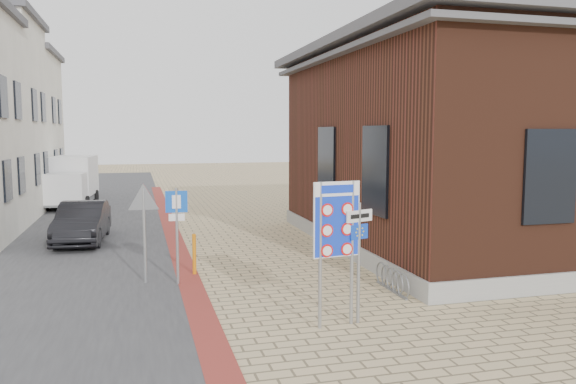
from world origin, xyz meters
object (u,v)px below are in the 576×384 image
parking_sign (177,219)px  bollard (194,254)px  box_truck (72,181)px  sedan (82,222)px  border_sign (336,223)px  essen_sign (359,244)px

parking_sign → bollard: 1.50m
box_truck → bollard: size_ratio=4.55×
sedan → border_sign: size_ratio=1.47×
border_sign → essen_sign: (0.50, 0.07, -0.46)m
parking_sign → sedan: bearing=117.2°
bollard → border_sign: bearing=-64.2°
box_truck → essen_sign: size_ratio=2.08×
border_sign → essen_sign: bearing=0.3°
sedan → border_sign: bearing=-57.9°
box_truck → border_sign: bearing=-66.3°
box_truck → parking_sign: 17.07m
border_sign → box_truck: bearing=101.5°
border_sign → bollard: 5.51m
box_truck → essen_sign: 21.69m
box_truck → essen_sign: bearing=-65.0°
border_sign → parking_sign: border_sign is taller
parking_sign → bollard: (0.50, 0.88, -1.11)m
parking_sign → bollard: bearing=64.1°
border_sign → sedan: bearing=111.1°
parking_sign → box_truck: bearing=107.8°
box_truck → parking_sign: (4.19, -16.54, 0.34)m
box_truck → border_sign: 21.60m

